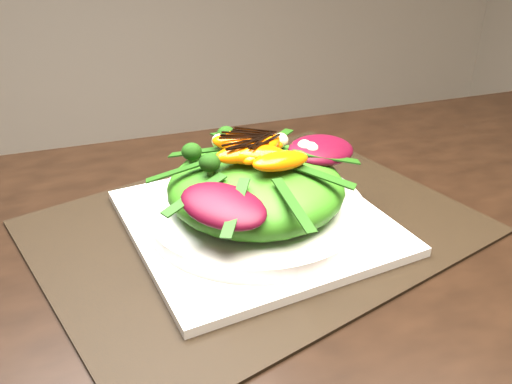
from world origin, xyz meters
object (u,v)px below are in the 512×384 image
object	(u,v)px
plate_base	(256,221)
orange_segment	(252,148)
dining_table	(178,350)
placemat	(256,227)
salad_bowl	(256,211)
lettuce_mound	(256,187)

from	to	relation	value
plate_base	orange_segment	bearing A→B (deg)	94.28
dining_table	placemat	size ratio (longest dim) A/B	3.38
dining_table	salad_bowl	size ratio (longest dim) A/B	6.45
orange_segment	salad_bowl	bearing A→B (deg)	-85.72
placemat	plate_base	xyz separation A→B (m)	(0.00, 0.00, 0.01)
dining_table	lettuce_mound	distance (m)	0.20
placemat	plate_base	size ratio (longest dim) A/B	1.72
plate_base	lettuce_mound	world-z (taller)	lettuce_mound
lettuce_mound	orange_segment	bearing A→B (deg)	94.28
salad_bowl	dining_table	bearing A→B (deg)	-130.91
placemat	orange_segment	bearing A→B (deg)	94.28
dining_table	placemat	world-z (taller)	dining_table
placemat	orange_segment	distance (m)	0.10
plate_base	salad_bowl	xyz separation A→B (m)	(0.00, 0.00, 0.01)
salad_bowl	lettuce_mound	world-z (taller)	lettuce_mound
dining_table	plate_base	world-z (taller)	dining_table
plate_base	placemat	bearing A→B (deg)	180.00
lettuce_mound	orange_segment	distance (m)	0.04
plate_base	lettuce_mound	bearing A→B (deg)	0.00
plate_base	lettuce_mound	size ratio (longest dim) A/B	1.39
placemat	salad_bowl	size ratio (longest dim) A/B	1.91
placemat	salad_bowl	xyz separation A→B (m)	(0.00, 0.00, 0.02)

